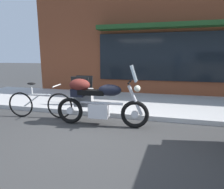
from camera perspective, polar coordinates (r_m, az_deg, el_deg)
The scene contains 4 objects.
ground_plane at distance 4.00m, azimuth -6.27°, elevation -11.76°, with size 80.00×80.00×0.00m, color #343434.
touring_motorcycle at distance 4.37m, azimuth -4.81°, elevation -1.51°, with size 2.14×0.62×1.39m.
parked_bicycle at distance 5.27m, azimuth -20.75°, elevation -2.63°, with size 1.71×0.48×0.92m.
sandwich_board_sign at distance 5.92m, azimuth -8.81°, elevation 1.30°, with size 0.55×0.40×0.86m.
Camera 1 is at (1.34, -3.44, 1.55)m, focal length 30.68 mm.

